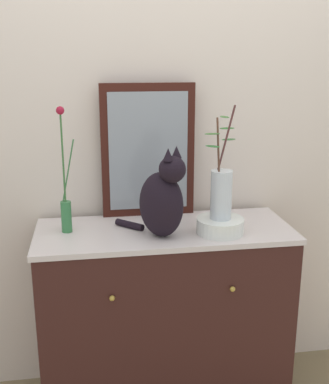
{
  "coord_description": "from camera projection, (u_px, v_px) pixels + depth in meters",
  "views": [
    {
      "loc": [
        -0.33,
        -2.11,
        1.74
      ],
      "look_at": [
        0.0,
        0.0,
        1.13
      ],
      "focal_mm": 45.19,
      "sensor_mm": 36.0,
      "label": 1
    }
  ],
  "objects": [
    {
      "name": "wall_back",
      "position": [
        155.0,
        143.0,
        2.48
      ],
      "size": [
        4.4,
        0.08,
        2.6
      ],
      "primitive_type": "cube",
      "color": "beige",
      "rests_on": "ground_plane"
    },
    {
      "name": "sideboard",
      "position": [
        165.0,
        318.0,
        2.4
      ],
      "size": [
        1.2,
        0.5,
        0.95
      ],
      "color": "#361915",
      "rests_on": "ground_plane"
    },
    {
      "name": "vase_glass_clear",
      "position": [
        221.0,
        192.0,
        2.17
      ],
      "size": [
        0.16,
        0.18,
        0.51
      ],
      "color": "silver",
      "rests_on": "bowl_porcelain"
    },
    {
      "name": "cat_sitting",
      "position": [
        162.0,
        199.0,
        2.13
      ],
      "size": [
        0.33,
        0.32,
        0.41
      ],
      "color": "black",
      "rests_on": "sideboard"
    },
    {
      "name": "mirror_leaning",
      "position": [
        148.0,
        151.0,
        2.38
      ],
      "size": [
        0.46,
        0.03,
        0.66
      ],
      "color": "#39160F",
      "rests_on": "sideboard"
    },
    {
      "name": "bowl_porcelain",
      "position": [
        220.0,
        226.0,
        2.21
      ],
      "size": [
        0.22,
        0.22,
        0.07
      ],
      "primitive_type": "cylinder",
      "color": "white",
      "rests_on": "sideboard"
    },
    {
      "name": "vase_slim_green",
      "position": [
        66.0,
        201.0,
        2.19
      ],
      "size": [
        0.08,
        0.05,
        0.58
      ],
      "color": "#347842",
      "rests_on": "sideboard"
    }
  ]
}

